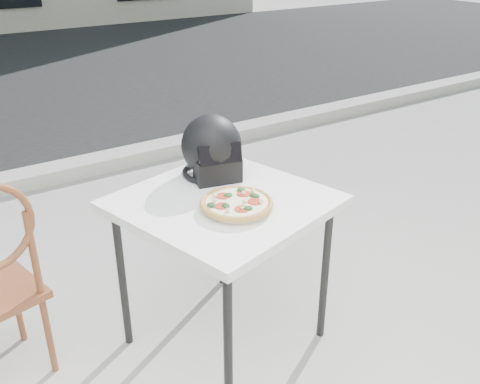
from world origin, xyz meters
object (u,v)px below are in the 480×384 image
plate (237,208)px  helmet (212,150)px  pizza (237,203)px  cafe_table_main (224,213)px

plate → helmet: (0.10, 0.37, 0.13)m
pizza → helmet: 0.40m
helmet → pizza: bearing=-92.2°
pizza → plate: bearing=-83.9°
pizza → helmet: helmet is taller
plate → pizza: pizza is taller
plate → pizza: (-0.00, 0.00, 0.02)m
plate → helmet: size_ratio=1.01×
cafe_table_main → pizza: 0.16m
plate → helmet: bearing=74.7°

